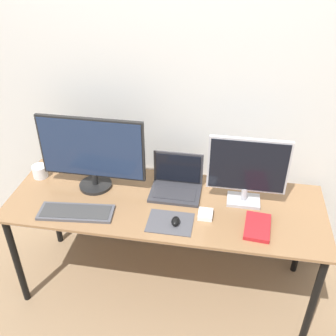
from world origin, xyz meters
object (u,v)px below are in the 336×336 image
Objects in this scene: power_brick at (205,214)px; laptop at (176,183)px; monitor_left at (92,152)px; book at (257,227)px; monitor_right at (247,170)px; keyboard at (76,212)px; mug at (40,171)px; mouse at (175,221)px.

laptop is at bearing 132.52° from power_brick.
monitor_left is 0.77m from power_brick.
monitor_right is at bearing 109.10° from book.
power_brick is (-0.21, -0.18, -0.21)m from monitor_right.
book is (0.08, -0.23, -0.22)m from monitor_right.
mug is (-0.37, 0.32, 0.03)m from keyboard.
laptop is 0.30m from power_brick.
keyboard is (-0.95, -0.28, -0.22)m from monitor_right.
monitor_left is 0.92m from monitor_right.
book is (0.45, 0.05, -0.01)m from mouse.
monitor_left is 8.88× the size of mouse.
mouse is at bearing -18.44° from mug.
monitor_right is 0.50m from mouse.
mouse is at bearing -174.27° from book.
keyboard is at bearing -95.19° from monitor_left.
mug reaches higher than book.
laptop reaches higher than power_brick.
laptop is at bearing 31.04° from keyboard.
monitor_left reaches higher than monitor_right.
mouse is 0.19m from power_brick.
book is at bearing -10.96° from mug.
monitor_left is 2.77× the size of book.
mouse is 0.45m from book.
mug is at bearing 173.95° from monitor_left.
power_brick is (0.16, 0.10, -0.01)m from mouse.
keyboard is at bearing -177.21° from book.
book is at bearing -12.83° from monitor_left.
laptop is at bearing 173.98° from monitor_right.
monitor_left is at bearing 153.71° from mouse.
laptop is 4.22× the size of mouse.
power_brick is (1.10, -0.22, -0.03)m from mug.
book is 1.42m from mug.
mug is 1.04× the size of power_brick.
power_brick is at bearing -11.18° from mug.
laptop is 0.70× the size of keyboard.
keyboard is 4.85× the size of power_brick.
monitor_left reaches higher than keyboard.
monitor_left is at bearing -175.10° from laptop.
monitor_right is 1.03× the size of keyboard.
book is at bearing -70.90° from monitor_right.
monitor_left is 0.45m from mug.
keyboard is 6.06× the size of mouse.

